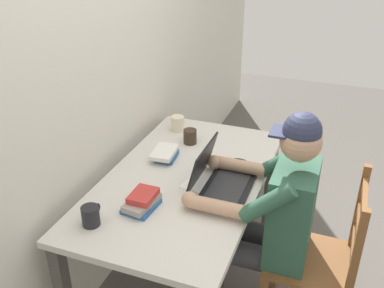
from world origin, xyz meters
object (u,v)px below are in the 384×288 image
(coffee_mug_white, at_px, (178,123))
(book_stack_main, at_px, (142,201))
(computer_mouse, at_px, (239,162))
(wooden_chair, at_px, (322,261))
(seated_person, at_px, (270,212))
(coffee_mug_dark, at_px, (91,216))
(book_stack_side, at_px, (165,154))
(desk, at_px, (185,192))
(coffee_mug_spare, at_px, (190,136))
(laptop, at_px, (218,177))

(coffee_mug_white, height_order, book_stack_main, coffee_mug_white)
(computer_mouse, xyz_separation_m, coffee_mug_white, (0.29, 0.49, 0.03))
(wooden_chair, bearing_deg, seated_person, 90.00)
(computer_mouse, height_order, book_stack_main, book_stack_main)
(coffee_mug_dark, height_order, book_stack_side, coffee_mug_dark)
(desk, bearing_deg, coffee_mug_white, 25.84)
(desk, height_order, coffee_mug_dark, coffee_mug_dark)
(coffee_mug_white, distance_m, coffee_mug_spare, 0.20)
(book_stack_main, bearing_deg, coffee_mug_spare, 2.06)
(wooden_chair, xyz_separation_m, computer_mouse, (0.30, 0.52, 0.31))
(wooden_chair, bearing_deg, desk, 85.28)
(laptop, height_order, coffee_mug_white, laptop)
(computer_mouse, bearing_deg, coffee_mug_white, 59.55)
(coffee_mug_spare, bearing_deg, desk, -163.53)
(coffee_mug_white, xyz_separation_m, book_stack_main, (-0.85, -0.17, -0.01))
(seated_person, xyz_separation_m, wooden_chair, (-0.00, -0.28, -0.22))
(book_stack_main, distance_m, book_stack_side, 0.49)
(laptop, xyz_separation_m, coffee_mug_white, (0.54, 0.45, -0.00))
(desk, distance_m, computer_mouse, 0.35)
(seated_person, height_order, coffee_mug_dark, seated_person)
(computer_mouse, height_order, coffee_mug_white, coffee_mug_white)
(seated_person, distance_m, computer_mouse, 0.39)
(seated_person, xyz_separation_m, computer_mouse, (0.30, 0.24, 0.08))
(desk, bearing_deg, computer_mouse, -45.82)
(wooden_chair, xyz_separation_m, coffee_mug_dark, (-0.46, 1.01, 0.34))
(desk, xyz_separation_m, book_stack_main, (-0.33, 0.09, 0.13))
(coffee_mug_white, xyz_separation_m, book_stack_side, (-0.37, -0.07, -0.02))
(seated_person, distance_m, laptop, 0.31)
(book_stack_main, bearing_deg, book_stack_side, 10.64)
(wooden_chair, relative_size, laptop, 2.83)
(desk, distance_m, coffee_mug_white, 0.60)
(coffee_mug_dark, xyz_separation_m, book_stack_side, (0.68, -0.07, -0.02))
(seated_person, xyz_separation_m, laptop, (0.04, 0.29, 0.12))
(seated_person, distance_m, coffee_mug_white, 0.95)
(desk, xyz_separation_m, coffee_mug_dark, (-0.52, 0.25, 0.14))
(computer_mouse, bearing_deg, seated_person, -140.90)
(desk, relative_size, computer_mouse, 14.30)
(wooden_chair, height_order, computer_mouse, wooden_chair)
(book_stack_main, xyz_separation_m, book_stack_side, (0.48, 0.09, -0.01))
(coffee_mug_white, distance_m, book_stack_side, 0.38)
(coffee_mug_white, bearing_deg, book_stack_main, -169.03)
(coffee_mug_dark, xyz_separation_m, coffee_mug_spare, (0.91, -0.13, -0.00))
(seated_person, xyz_separation_m, book_stack_main, (-0.27, 0.57, 0.10))
(seated_person, distance_m, book_stack_main, 0.64)
(wooden_chair, distance_m, book_stack_side, 1.02)
(wooden_chair, height_order, book_stack_main, wooden_chair)
(wooden_chair, distance_m, coffee_mug_white, 1.22)
(book_stack_main, relative_size, book_stack_side, 1.01)
(desk, distance_m, laptop, 0.24)
(coffee_mug_white, height_order, coffee_mug_dark, coffee_mug_white)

